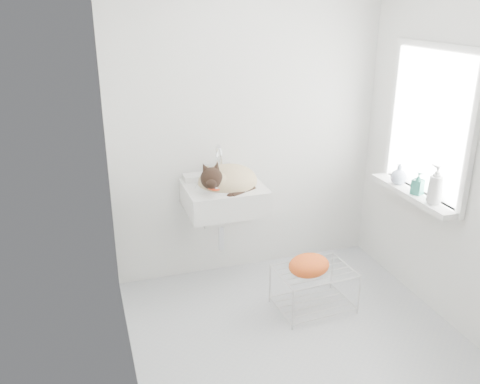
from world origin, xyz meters
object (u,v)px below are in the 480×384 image
object	(u,v)px
sink	(224,186)
bottle_a	(433,203)
cat	(226,181)
wire_rack	(314,290)
bottle_c	(398,184)
bottle_b	(416,194)

from	to	relation	value
sink	bottle_a	xyz separation A→B (m)	(1.28, -0.78, 0.00)
cat	wire_rack	distance (m)	1.04
sink	bottle_c	xyz separation A→B (m)	(1.28, -0.36, 0.00)
bottle_a	sink	bearing A→B (deg)	148.57
cat	bottle_a	size ratio (longest dim) A/B	2.28
wire_rack	bottle_b	bearing A→B (deg)	-4.93
sink	bottle_b	bearing A→B (deg)	-24.94
wire_rack	bottle_c	world-z (taller)	bottle_c
cat	bottle_b	world-z (taller)	cat
bottle_b	sink	bearing A→B (deg)	155.06
bottle_c	sink	bearing A→B (deg)	164.18
cat	bottle_b	size ratio (longest dim) A/B	3.20
cat	wire_rack	xyz separation A→B (m)	(0.52, -0.51, -0.74)
sink	bottle_a	distance (m)	1.50
sink	wire_rack	world-z (taller)	sink
wire_rack	bottle_a	distance (m)	1.05
cat	wire_rack	bearing A→B (deg)	-57.24
wire_rack	bottle_b	xyz separation A→B (m)	(0.75, -0.06, 0.70)
bottle_a	bottle_c	bearing A→B (deg)	90.00
cat	bottle_c	distance (m)	1.31
bottle_a	bottle_b	distance (m)	0.19
bottle_a	bottle_b	size ratio (longest dim) A/B	1.40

